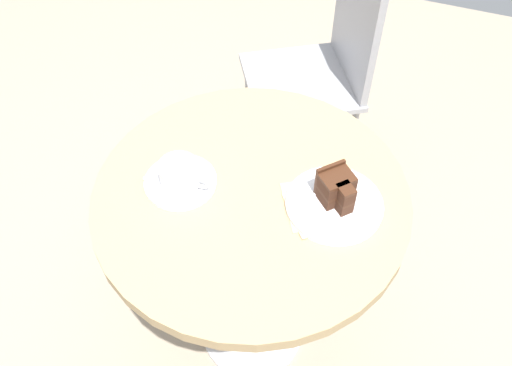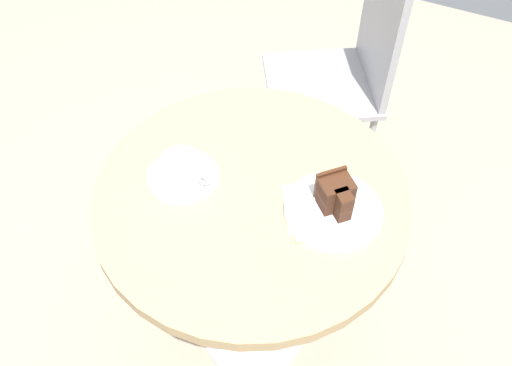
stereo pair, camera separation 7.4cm
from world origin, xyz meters
The scene contains 10 objects.
ground_plane centered at (0.00, 0.00, -0.01)m, with size 4.40×4.40×0.01m, color gray.
cafe_table centered at (0.00, 0.00, 0.61)m, with size 0.73×0.73×0.73m.
saucer centered at (-0.16, -0.03, 0.74)m, with size 0.17×0.17×0.01m.
coffee_cup centered at (-0.15, -0.04, 0.77)m, with size 0.12×0.09×0.06m.
teaspoon centered at (-0.21, -0.07, 0.74)m, with size 0.10×0.06×0.00m.
cake_plate centered at (0.19, 0.03, 0.74)m, with size 0.22×0.22×0.01m.
cake_slice centered at (0.18, 0.04, 0.78)m, with size 0.10×0.10×0.08m.
fork centered at (0.18, 0.08, 0.75)m, with size 0.10×0.13×0.00m.
napkin centered at (0.15, 0.01, 0.73)m, with size 0.20×0.20×0.00m.
cafe_chair centered at (-0.02, 0.80, 0.55)m, with size 0.52×0.52×0.95m.
Camera 2 is at (0.35, -0.69, 1.69)m, focal length 38.00 mm.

